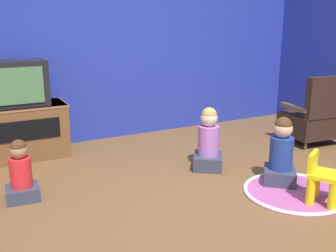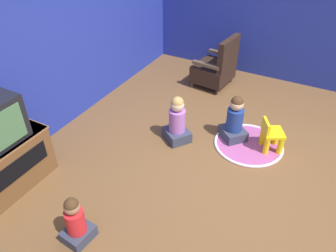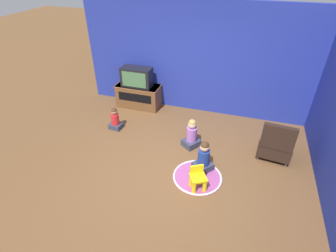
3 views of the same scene
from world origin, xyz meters
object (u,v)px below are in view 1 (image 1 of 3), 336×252
yellow_kid_chair (323,181)px  child_watching_right (208,142)px  tv_cabinet (15,131)px  television (10,84)px  child_watching_center (281,155)px  child_watching_left (21,174)px  black_armchair (314,118)px

yellow_kid_chair → child_watching_right: size_ratio=0.67×
tv_cabinet → television: television is taller
television → child_watching_center: bearing=-41.7°
yellow_kid_chair → child_watching_left: size_ratio=0.81×
television → black_armchair: bearing=-18.3°
child_watching_left → child_watching_right: 1.90m
tv_cabinet → yellow_kid_chair: size_ratio=2.60×
tv_cabinet → black_armchair: size_ratio=1.30×
tv_cabinet → black_armchair: black_armchair is taller
black_armchair → tv_cabinet: bearing=-12.8°
television → yellow_kid_chair: bearing=-48.3°
yellow_kid_chair → child_watching_right: child_watching_right is taller
child_watching_left → yellow_kid_chair: bearing=-24.3°
television → yellow_kid_chair: 3.35m
black_armchair → yellow_kid_chair: bearing=50.8°
television → child_watching_left: size_ratio=1.41×
television → child_watching_right: 2.26m
child_watching_left → television: bearing=90.0°
yellow_kid_chair → child_watching_right: 1.25m
tv_cabinet → yellow_kid_chair: bearing=-48.8°
television → child_watching_center: (2.18, -1.94, -0.59)m
yellow_kid_chair → black_armchair: bearing=14.9°
black_armchair → child_watching_center: 1.53m
black_armchair → child_watching_left: (-3.60, 0.01, -0.10)m
yellow_kid_chair → child_watching_right: (-0.40, 1.18, 0.09)m
tv_cabinet → child_watching_left: 1.20m
yellow_kid_chair → child_watching_center: bearing=60.6°
tv_cabinet → child_watching_left: (-0.11, -1.19, -0.08)m
tv_cabinet → television: 0.55m
tv_cabinet → yellow_kid_chair: 3.31m
television → yellow_kid_chair: size_ratio=1.75×
television → black_armchair: television is taller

